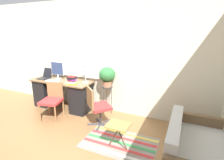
% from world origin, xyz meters
% --- Properties ---
extents(ground_plane, '(14.00, 14.00, 0.00)m').
position_xyz_m(ground_plane, '(0.00, 0.00, 0.00)').
color(ground_plane, olive).
extents(wall_back_with_window, '(9.00, 0.12, 2.70)m').
position_xyz_m(wall_back_with_window, '(-0.01, 0.69, 1.35)').
color(wall_back_with_window, beige).
rests_on(wall_back_with_window, ground_plane).
extents(desk, '(1.63, 0.61, 0.75)m').
position_xyz_m(desk, '(-0.61, 0.30, 0.39)').
color(desk, brown).
rests_on(desk, ground_plane).
extents(laptop, '(0.29, 0.34, 0.25)m').
position_xyz_m(laptop, '(-1.15, 0.30, 0.80)').
color(laptop, black).
rests_on(laptop, desk).
extents(monitor, '(0.39, 0.16, 0.45)m').
position_xyz_m(monitor, '(-0.79, 0.39, 0.99)').
color(monitor, silver).
rests_on(monitor, desk).
extents(keyboard, '(0.34, 0.14, 0.02)m').
position_xyz_m(keyboard, '(-0.77, 0.14, 0.76)').
color(keyboard, silver).
rests_on(keyboard, desk).
extents(mouse, '(0.04, 0.07, 0.03)m').
position_xyz_m(mouse, '(-0.52, 0.16, 0.77)').
color(mouse, slate).
rests_on(mouse, desk).
extents(desk_lamp, '(0.15, 0.15, 0.48)m').
position_xyz_m(desk_lamp, '(0.05, 0.41, 1.10)').
color(desk_lamp, white).
rests_on(desk_lamp, desk).
extents(book_stack, '(0.23, 0.18, 0.20)m').
position_xyz_m(book_stack, '(-0.17, 0.14, 0.85)').
color(book_stack, yellow).
rests_on(book_stack, desk).
extents(desk_chair_wooden, '(0.52, 0.53, 0.81)m').
position_xyz_m(desk_chair_wooden, '(-0.48, -0.22, 0.45)').
color(desk_chair_wooden, olive).
rests_on(desk_chair_wooden, ground_plane).
extents(office_chair_swivel, '(0.59, 0.60, 0.87)m').
position_xyz_m(office_chair_swivel, '(0.66, -0.13, 0.46)').
color(office_chair_swivel, '#47474C').
rests_on(office_chair_swivel, ground_plane).
extents(couch_loveseat, '(0.80, 1.38, 0.71)m').
position_xyz_m(couch_loveseat, '(2.52, -0.62, 0.26)').
color(couch_loveseat, beige).
rests_on(couch_loveseat, ground_plane).
extents(plant_stand, '(0.26, 0.26, 0.69)m').
position_xyz_m(plant_stand, '(0.59, 0.50, 0.60)').
color(plant_stand, '#333338').
rests_on(plant_stand, ground_plane).
extents(potted_plant, '(0.39, 0.39, 0.47)m').
position_xyz_m(potted_plant, '(0.59, 0.50, 0.96)').
color(potted_plant, '#9E6B4C').
rests_on(potted_plant, plant_stand).
extents(floor_rug_striped, '(1.33, 0.84, 0.01)m').
position_xyz_m(floor_rug_striped, '(1.32, -0.52, 0.00)').
color(floor_rug_striped, gray).
rests_on(floor_rug_striped, ground_plane).
extents(folding_stool, '(0.38, 0.32, 0.46)m').
position_xyz_m(folding_stool, '(1.34, -0.65, 0.41)').
color(folding_stool, olive).
rests_on(folding_stool, ground_plane).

